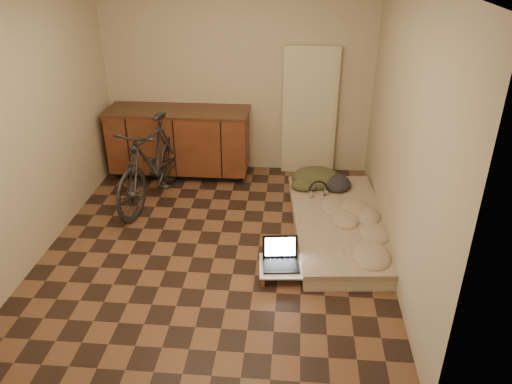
# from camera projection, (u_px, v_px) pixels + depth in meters

# --- Properties ---
(room_shell) EXTENTS (3.50, 4.00, 2.60)m
(room_shell) POSITION_uv_depth(u_px,v_px,m) (213.00, 128.00, 4.67)
(room_shell) COLOR brown
(room_shell) RESTS_ON ground
(cabinets) EXTENTS (1.84, 0.62, 0.91)m
(cabinets) POSITION_uv_depth(u_px,v_px,m) (180.00, 142.00, 6.61)
(cabinets) COLOR black
(cabinets) RESTS_ON ground
(appliance_panel) EXTENTS (0.70, 0.10, 1.70)m
(appliance_panel) POSITION_uv_depth(u_px,v_px,m) (310.00, 112.00, 6.52)
(appliance_panel) COLOR beige
(appliance_panel) RESTS_ON ground
(bicycle) EXTENTS (0.87, 1.82, 1.13)m
(bicycle) POSITION_uv_depth(u_px,v_px,m) (152.00, 158.00, 5.89)
(bicycle) COLOR black
(bicycle) RESTS_ON ground
(futon) EXTENTS (1.18, 2.17, 0.18)m
(futon) POSITION_uv_depth(u_px,v_px,m) (340.00, 225.00, 5.45)
(futon) COLOR beige
(futon) RESTS_ON ground
(clothing_pile) EXTENTS (0.69, 0.59, 0.26)m
(clothing_pile) POSITION_uv_depth(u_px,v_px,m) (322.00, 174.00, 6.09)
(clothing_pile) COLOR #383921
(clothing_pile) RESTS_ON futon
(headphones) EXTENTS (0.30, 0.28, 0.17)m
(headphones) POSITION_uv_depth(u_px,v_px,m) (318.00, 189.00, 5.83)
(headphones) COLOR black
(headphones) RESTS_ON futon
(lap_desk) EXTENTS (0.67, 0.47, 0.11)m
(lap_desk) POSITION_uv_depth(u_px,v_px,m) (293.00, 266.00, 4.76)
(lap_desk) COLOR brown
(lap_desk) RESTS_ON ground
(laptop) EXTENTS (0.37, 0.34, 0.24)m
(laptop) POSITION_uv_depth(u_px,v_px,m) (281.00, 259.00, 4.76)
(laptop) COLOR black
(laptop) RESTS_ON lap_desk
(mouse) EXTENTS (0.09, 0.11, 0.03)m
(mouse) POSITION_uv_depth(u_px,v_px,m) (319.00, 262.00, 4.77)
(mouse) COLOR white
(mouse) RESTS_ON lap_desk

